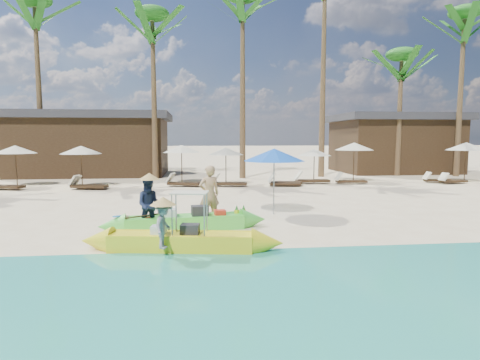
{
  "coord_description": "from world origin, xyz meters",
  "views": [
    {
      "loc": [
        -0.82,
        -11.38,
        2.56
      ],
      "look_at": [
        0.66,
        2.0,
        1.14
      ],
      "focal_mm": 30.0,
      "sensor_mm": 36.0,
      "label": 1
    }
  ],
  "objects": [
    {
      "name": "wet_sand_strip",
      "position": [
        0.0,
        -5.0,
        0.0
      ],
      "size": [
        240.0,
        4.5,
        0.01
      ],
      "primitive_type": "cube",
      "color": "tan",
      "rests_on": "ground"
    },
    {
      "name": "green_canoe",
      "position": [
        -1.13,
        -0.27,
        0.22
      ],
      "size": [
        5.21,
        1.05,
        0.66
      ],
      "rotation": [
        0.0,
        0.0,
        0.12
      ],
      "color": "#4ED440",
      "rests_on": "ground"
    },
    {
      "name": "vendor_yellow",
      "position": [
        -1.53,
        -2.78,
        0.68
      ],
      "size": [
        0.52,
        0.72,
        1.01
      ],
      "primitive_type": "imported",
      "rotation": [
        0.0,
        0.0,
        1.33
      ],
      "color": "gray",
      "rests_on": "ground"
    },
    {
      "name": "pavilion_east",
      "position": [
        14.0,
        17.5,
        2.2
      ],
      "size": [
        8.8,
        6.6,
        4.3
      ],
      "color": "#322314",
      "rests_on": "ground"
    },
    {
      "name": "lounger_9_left",
      "position": [
        12.92,
        10.15,
        0.18
      ],
      "size": [
        1.64,
        0.59,
        0.55
      ],
      "rotation": [
        0.0,
        0.0,
        -0.06
      ],
      "color": "#322314",
      "rests_on": "ground"
    },
    {
      "name": "tourist",
      "position": [
        -0.42,
        0.65,
        0.87
      ],
      "size": [
        0.72,
        0.57,
        1.74
      ],
      "primitive_type": "imported",
      "rotation": [
        0.0,
        0.0,
        3.41
      ],
      "color": "tan",
      "rests_on": "ground"
    },
    {
      "name": "lounger_8_left",
      "position": [
        7.67,
        10.01,
        0.2
      ],
      "size": [
        1.78,
        0.65,
        0.59
      ],
      "rotation": [
        0.0,
        0.0,
        -0.06
      ],
      "color": "#322314",
      "rests_on": "ground"
    },
    {
      "name": "lounger_6_left",
      "position": [
        0.85,
        9.6,
        0.21
      ],
      "size": [
        1.89,
        0.92,
        0.62
      ],
      "rotation": [
        0.0,
        0.0,
        -0.21
      ],
      "color": "#322314",
      "rests_on": "ground"
    },
    {
      "name": "ground",
      "position": [
        0.0,
        0.0,
        0.0
      ],
      "size": [
        240.0,
        240.0,
        0.0
      ],
      "primitive_type": "plane",
      "color": "beige",
      "rests_on": "ground"
    },
    {
      "name": "lounger_4_right",
      "position": [
        -6.24,
        9.13,
        0.21
      ],
      "size": [
        1.93,
        0.96,
        0.63
      ],
      "rotation": [
        0.0,
        0.0,
        -0.22
      ],
      "color": "#322314",
      "rests_on": "ground"
    },
    {
      "name": "pavilion_west",
      "position": [
        -8.0,
        17.5,
        2.19
      ],
      "size": [
        10.8,
        6.6,
        4.3
      ],
      "color": "#322314",
      "rests_on": "ground"
    },
    {
      "name": "palm_6",
      "position": [
        12.84,
        14.52,
        7.05
      ],
      "size": [
        2.08,
        2.08,
        8.51
      ],
      "color": "brown",
      "rests_on": "ground"
    },
    {
      "name": "blue_umbrella",
      "position": [
        1.77,
        1.71,
        2.0
      ],
      "size": [
        2.05,
        2.05,
        2.21
      ],
      "color": "#99999E",
      "rests_on": "ground"
    },
    {
      "name": "resort_parasol_9",
      "position": [
        14.46,
        9.89,
        2.08
      ],
      "size": [
        2.24,
        2.24,
        2.31
      ],
      "color": "#322314",
      "rests_on": "ground"
    },
    {
      "name": "lounger_6_right",
      "position": [
        3.75,
        9.29,
        0.19
      ],
      "size": [
        1.75,
        0.78,
        0.57
      ],
      "rotation": [
        0.0,
        0.0,
        -0.16
      ],
      "color": "#322314",
      "rests_on": "ground"
    },
    {
      "name": "lounger_7_right",
      "position": [
        5.55,
        10.4,
        0.22
      ],
      "size": [
        1.98,
        0.69,
        0.66
      ],
      "rotation": [
        0.0,
        0.0,
        -0.05
      ],
      "color": "#322314",
      "rests_on": "ground"
    },
    {
      "name": "resort_parasol_5",
      "position": [
        -1.61,
        11.33,
        1.96
      ],
      "size": [
        2.11,
        2.11,
        2.17
      ],
      "color": "#322314",
      "rests_on": "ground"
    },
    {
      "name": "resort_parasol_8",
      "position": [
        8.38,
        11.19,
        2.07
      ],
      "size": [
        2.23,
        2.23,
        2.29
      ],
      "color": "#322314",
      "rests_on": "ground"
    },
    {
      "name": "palm_2",
      "position": [
        -10.45,
        15.08,
        9.18
      ],
      "size": [
        2.08,
        2.08,
        11.33
      ],
      "color": "brown",
      "rests_on": "ground"
    },
    {
      "name": "yellow_canoe",
      "position": [
        -1.17,
        -2.36,
        0.22
      ],
      "size": [
        5.18,
        1.17,
        1.35
      ],
      "rotation": [
        0.0,
        0.0,
        -0.15
      ],
      "color": "yellow",
      "rests_on": "ground"
    },
    {
      "name": "palm_3",
      "position": [
        -3.36,
        14.27,
        8.58
      ],
      "size": [
        2.08,
        2.08,
        10.52
      ],
      "color": "brown",
      "rests_on": "ground"
    },
    {
      "name": "resort_parasol_7",
      "position": [
        5.86,
        10.75,
        1.74
      ],
      "size": [
        1.87,
        1.87,
        1.93
      ],
      "color": "#322314",
      "rests_on": "ground"
    },
    {
      "name": "lounger_5_left",
      "position": [
        -1.57,
        9.88,
        0.21
      ],
      "size": [
        1.92,
        1.11,
        0.62
      ],
      "rotation": [
        0.0,
        0.0,
        -0.32
      ],
      "color": "#322314",
      "rests_on": "ground"
    },
    {
      "name": "palm_7",
      "position": [
        16.57,
        13.68,
        8.99
      ],
      "size": [
        2.08,
        2.08,
        11.08
      ],
      "color": "brown",
      "rests_on": "ground"
    },
    {
      "name": "vendor_green",
      "position": [
        -2.07,
        -0.45,
        0.75
      ],
      "size": [
        0.78,
        0.63,
        1.5
      ],
      "primitive_type": "imported",
      "rotation": [
        0.0,
        0.0,
        0.09
      ],
      "color": "#16203E",
      "rests_on": "ground"
    },
    {
      "name": "resort_parasol_6",
      "position": [
        0.81,
        10.39,
        1.84
      ],
      "size": [
        1.98,
        1.98,
        2.04
      ],
      "color": "#322314",
      "rests_on": "ground"
    },
    {
      "name": "resort_parasol_3",
      "position": [
        -10.22,
        10.8,
        1.96
      ],
      "size": [
        2.11,
        2.11,
        2.17
      ],
      "color": "#322314",
      "rests_on": "ground"
    },
    {
      "name": "lounger_9_right",
      "position": [
        13.44,
        9.5,
        0.18
      ],
      "size": [
        1.69,
        0.76,
        0.55
      ],
      "rotation": [
        0.0,
        0.0,
        0.16
      ],
      "color": "#322314",
      "rests_on": "ground"
    },
    {
      "name": "resort_parasol_4",
      "position": [
        -6.71,
        10.07,
        1.94
      ],
      "size": [
        2.09,
        2.09,
        2.15
      ],
      "color": "#322314",
      "rests_on": "ground"
    },
    {
      "name": "lounger_4_left",
      "position": [
        -6.24,
        9.46,
        0.19
      ],
      "size": [
        1.75,
        0.76,
        0.58
      ],
      "rotation": [
        0.0,
        0.0,
        -0.15
      ],
      "color": "#322314",
      "rests_on": "ground"
    },
    {
      "name": "palm_4",
      "position": [
        2.15,
        14.01,
        9.45
      ],
      "size": [
        2.08,
        2.08,
        11.7
      ],
      "color": "brown",
      "rests_on": "ground"
    },
    {
      "name": "lounger_7_left",
      "position": [
        3.85,
        9.72,
        0.21
      ],
      "size": [
        1.83,
        0.6,
        0.62
      ],
      "rotation": [
        0.0,
        0.0,
        -0.02
      ],
      "color": "#322314",
      "rests_on": "ground"
    },
    {
      "name": "lounger_3_right",
      "position": [
        -10.32,
        9.5,
        0.21
      ],
      "size": [
        1.97,
        1.13,
        0.64
      ],
      "rotation": [
        0.0,
        0.0,
        -0.31
      ],
      "color": "#322314",
      "rests_on": "ground"
    },
    {
      "name": "palm_5",
      "position": [
        7.45,
        14.38,
        10.82
      ],
      "size": [
        2.08,
        2.08,
        13.6
      ],
      "color": "brown",
      "rests_on": "ground"
    }
  ]
}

